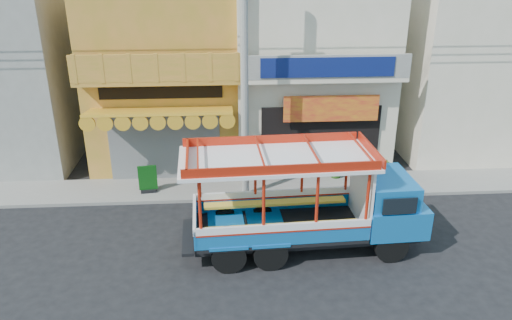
{
  "coord_description": "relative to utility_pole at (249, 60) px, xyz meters",
  "views": [
    {
      "loc": [
        -1.69,
        -13.0,
        8.37
      ],
      "look_at": [
        -0.67,
        2.5,
        1.82
      ],
      "focal_mm": 35.0,
      "sensor_mm": 36.0,
      "label": 1
    }
  ],
  "objects": [
    {
      "name": "potted_plant_c",
      "position": [
        5.02,
        1.4,
        -4.48
      ],
      "size": [
        0.62,
        0.62,
        0.86
      ],
      "primitive_type": "imported",
      "rotation": [
        0.0,
        0.0,
        4.36
      ],
      "color": "#275718",
      "rests_on": "sidewalk"
    },
    {
      "name": "potted_plant_b",
      "position": [
        4.98,
        0.24,
        -4.37
      ],
      "size": [
        0.7,
        0.75,
        1.09
      ],
      "primitive_type": "imported",
      "rotation": [
        0.0,
        0.0,
        2.03
      ],
      "color": "#275718",
      "rests_on": "sidewalk"
    },
    {
      "name": "filler_building_right",
      "position": [
        9.85,
        4.7,
        -1.23
      ],
      "size": [
        6.0,
        6.0,
        7.6
      ],
      "primitive_type": "cube",
      "color": "beige",
      "rests_on": "ground"
    },
    {
      "name": "sidewalk",
      "position": [
        0.85,
        0.7,
        -4.97
      ],
      "size": [
        30.0,
        2.0,
        0.12
      ],
      "primitive_type": "cube",
      "color": "slate",
      "rests_on": "ground"
    },
    {
      "name": "shophouse_left",
      "position": [
        -3.15,
        4.66,
        -0.92
      ],
      "size": [
        6.0,
        7.5,
        8.24
      ],
      "color": "#A48524",
      "rests_on": "ground"
    },
    {
      "name": "potted_plant_a",
      "position": [
        3.48,
        1.31,
        -4.47
      ],
      "size": [
        0.96,
        0.89,
        0.88
      ],
      "primitive_type": "imported",
      "rotation": [
        0.0,
        0.0,
        0.31
      ],
      "color": "#275718",
      "rests_on": "sidewalk"
    },
    {
      "name": "utility_pole",
      "position": [
        0.0,
        0.0,
        0.0
      ],
      "size": [
        28.0,
        0.26,
        9.0
      ],
      "color": "gray",
      "rests_on": "ground"
    },
    {
      "name": "ground",
      "position": [
        0.85,
        -3.3,
        -5.03
      ],
      "size": [
        90.0,
        90.0,
        0.0
      ],
      "primitive_type": "plane",
      "color": "black",
      "rests_on": "ground"
    },
    {
      "name": "party_pilaster",
      "position": [
        -0.15,
        1.55,
        -1.03
      ],
      "size": [
        0.35,
        0.3,
        8.0
      ],
      "primitive_type": "cube",
      "color": "beige",
      "rests_on": "ground"
    },
    {
      "name": "green_sign",
      "position": [
        -3.71,
        0.47,
        -4.48
      ],
      "size": [
        0.68,
        0.38,
        1.04
      ],
      "color": "black",
      "rests_on": "sidewalk"
    },
    {
      "name": "shophouse_right",
      "position": [
        2.85,
        4.66,
        -0.93
      ],
      "size": [
        6.0,
        6.75,
        8.24
      ],
      "color": "beige",
      "rests_on": "ground"
    },
    {
      "name": "songthaew_truck",
      "position": [
        1.96,
        -3.47,
        -3.45
      ],
      "size": [
        7.14,
        2.64,
        3.29
      ],
      "color": "black",
      "rests_on": "ground"
    }
  ]
}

